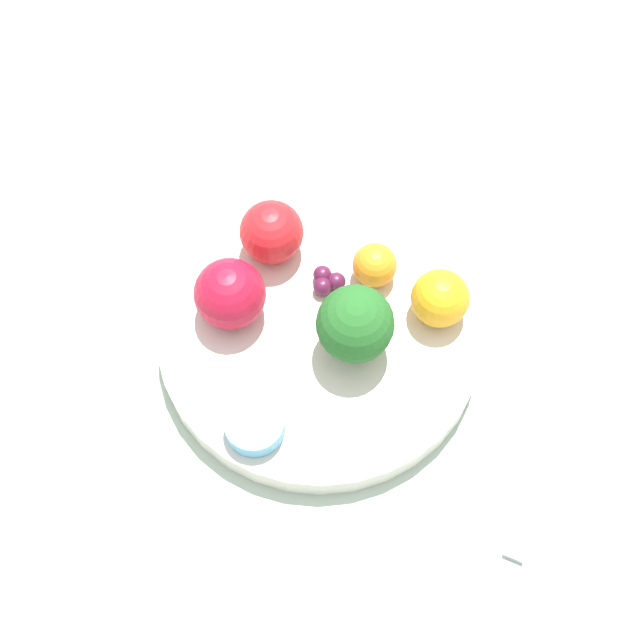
# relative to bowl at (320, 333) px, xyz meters

# --- Properties ---
(ground_plane) EXTENTS (6.00, 6.00, 0.00)m
(ground_plane) POSITION_rel_bowl_xyz_m (0.00, 0.00, -0.03)
(ground_plane) COLOR gray
(table_surface) EXTENTS (1.20, 1.20, 0.02)m
(table_surface) POSITION_rel_bowl_xyz_m (0.00, 0.00, -0.02)
(table_surface) COLOR #B2C6B2
(table_surface) RESTS_ON ground_plane
(bowl) EXTENTS (0.27, 0.27, 0.03)m
(bowl) POSITION_rel_bowl_xyz_m (0.00, 0.00, 0.00)
(bowl) COLOR silver
(bowl) RESTS_ON table_surface
(broccoli) EXTENTS (0.06, 0.06, 0.07)m
(broccoli) POSITION_rel_bowl_xyz_m (0.00, 0.03, 0.05)
(broccoli) COLOR #99C17A
(broccoli) RESTS_ON bowl
(apple_red) EXTENTS (0.05, 0.05, 0.05)m
(apple_red) POSITION_rel_bowl_xyz_m (-0.04, -0.07, 0.04)
(apple_red) COLOR red
(apple_red) RESTS_ON bowl
(apple_green) EXTENTS (0.06, 0.06, 0.06)m
(apple_green) POSITION_rel_bowl_xyz_m (0.03, -0.07, 0.04)
(apple_green) COLOR #B7142D
(apple_green) RESTS_ON bowl
(orange_front) EXTENTS (0.05, 0.05, 0.05)m
(orange_front) POSITION_rel_bowl_xyz_m (-0.06, 0.07, 0.04)
(orange_front) COLOR orange
(orange_front) RESTS_ON bowl
(orange_back) EXTENTS (0.04, 0.04, 0.04)m
(orange_back) POSITION_rel_bowl_xyz_m (-0.06, 0.01, 0.03)
(orange_back) COLOR orange
(orange_back) RESTS_ON bowl
(grape_cluster) EXTENTS (0.03, 0.03, 0.02)m
(grape_cluster) POSITION_rel_bowl_xyz_m (-0.03, -0.02, 0.02)
(grape_cluster) COLOR #511938
(grape_cluster) RESTS_ON bowl
(small_cup) EXTENTS (0.05, 0.05, 0.02)m
(small_cup) POSITION_rel_bowl_xyz_m (0.10, 0.01, 0.02)
(small_cup) COLOR #66B2DB
(small_cup) RESTS_ON bowl
(spoon) EXTENTS (0.07, 0.03, 0.01)m
(spoon) POSITION_rel_bowl_xyz_m (0.04, 0.21, -0.01)
(spoon) COLOR silver
(spoon) RESTS_ON table_surface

